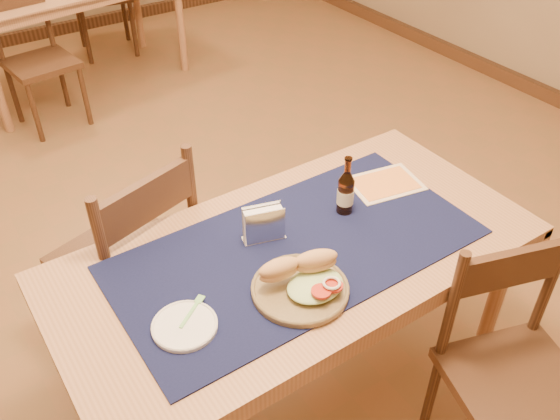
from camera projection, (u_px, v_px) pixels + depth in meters
main_table at (297, 268)px, 1.99m from camera, size 1.60×0.80×0.75m
placemat at (297, 249)px, 1.94m from camera, size 1.20×0.60×0.01m
baseboard at (200, 266)px, 2.89m from camera, size 6.00×7.00×0.10m
chair_main_far at (132, 258)px, 2.26m from camera, size 0.56×0.56×0.98m
chair_main_near at (513, 372)px, 1.90m from camera, size 0.52×0.52×0.90m
chair_back_near at (38, 59)px, 3.85m from camera, size 0.45×0.45×0.88m
sandwich_plate at (303, 283)px, 1.77m from camera, size 0.30×0.30×0.11m
side_plate at (185, 325)px, 1.67m from camera, size 0.19×0.19×0.02m
fork at (193, 309)px, 1.71m from camera, size 0.12×0.09×0.00m
beer_bottle at (346, 192)px, 2.04m from camera, size 0.06×0.06×0.22m
napkin_holder at (264, 225)px, 1.94m from camera, size 0.15×0.09×0.13m
menu_card at (385, 183)px, 2.22m from camera, size 0.29×0.24×0.01m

